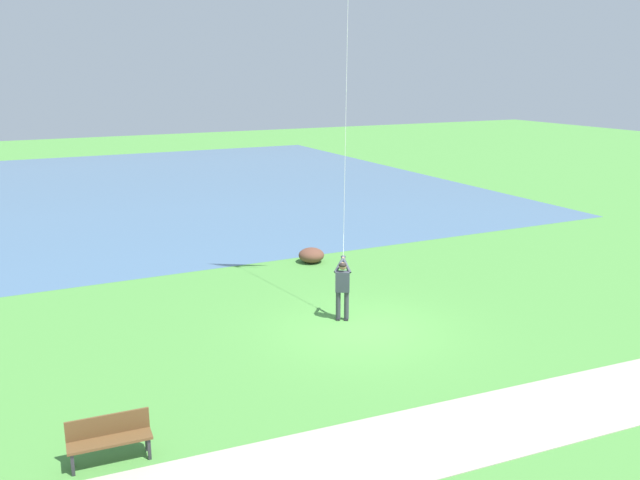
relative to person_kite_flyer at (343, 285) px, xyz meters
The scene contains 6 objects.
ground_plane 1.38m from the person_kite_flyer, behind, with size 120.00×120.00×0.00m, color #4C8E3D.
lake_water 24.89m from the person_kite_flyer, ahead, with size 36.00×44.00×0.01m, color #476B8E.
walkway_path 6.82m from the person_kite_flyer, 163.78° to the left, with size 2.40×32.00×0.02m, color #ADA393.
person_kite_flyer is the anchor object (origin of this frame).
park_bench_near_walkway 8.53m from the person_kite_flyer, 121.46° to the left, with size 0.54×1.53×0.88m.
lakeside_shrub 6.07m from the person_kite_flyer, 17.22° to the right, with size 0.96×0.96×0.55m, color brown.
Camera 1 is at (-15.14, 8.82, 7.04)m, focal length 37.63 mm.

